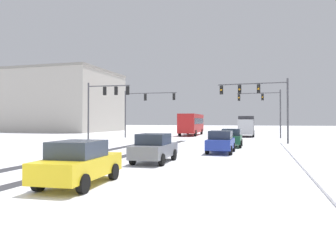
% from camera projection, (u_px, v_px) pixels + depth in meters
% --- Properties ---
extents(wheel_track_left_lane, '(0.91, 30.70, 0.01)m').
position_uv_depth(wheel_track_left_lane, '(96.00, 152.00, 23.75)').
color(wheel_track_left_lane, '#38383D').
rests_on(wheel_track_left_lane, ground).
extents(wheel_track_right_lane, '(0.78, 30.70, 0.01)m').
position_uv_depth(wheel_track_right_lane, '(134.00, 154.00, 22.92)').
color(wheel_track_right_lane, '#38383D').
rests_on(wheel_track_right_lane, ground).
extents(sidewalk_kerb_right, '(4.00, 30.70, 0.12)m').
position_uv_depth(sidewalk_kerb_right, '(334.00, 161.00, 18.08)').
color(sidewalk_kerb_right, white).
rests_on(sidewalk_kerb_right, ground).
extents(traffic_signal_far_right, '(5.80, 0.54, 6.50)m').
position_uv_depth(traffic_signal_far_right, '(265.00, 104.00, 43.53)').
color(traffic_signal_far_right, '#47474C').
rests_on(traffic_signal_far_right, ground).
extents(traffic_signal_far_left, '(7.44, 0.45, 6.50)m').
position_uv_depth(traffic_signal_far_left, '(143.00, 103.00, 44.10)').
color(traffic_signal_far_left, '#47474C').
rests_on(traffic_signal_far_left, ground).
extents(traffic_signal_near_right, '(6.92, 0.72, 6.50)m').
position_uv_depth(traffic_signal_near_right, '(258.00, 96.00, 32.32)').
color(traffic_signal_near_right, '#47474C').
rests_on(traffic_signal_near_right, ground).
extents(traffic_signal_near_left, '(4.85, 0.64, 6.50)m').
position_uv_depth(traffic_signal_near_left, '(105.00, 98.00, 34.78)').
color(traffic_signal_near_left, '#47474C').
rests_on(traffic_signal_near_left, ground).
extents(car_dark_green_lead, '(1.90, 4.13, 1.62)m').
position_uv_depth(car_dark_green_lead, '(231.00, 138.00, 28.84)').
color(car_dark_green_lead, '#194C2D').
rests_on(car_dark_green_lead, ground).
extents(car_blue_second, '(1.84, 4.10, 1.62)m').
position_uv_depth(car_blue_second, '(221.00, 142.00, 23.36)').
color(car_blue_second, '#233899').
rests_on(car_blue_second, ground).
extents(car_grey_third, '(1.88, 4.12, 1.62)m').
position_uv_depth(car_grey_third, '(154.00, 148.00, 18.12)').
color(car_grey_third, slate).
rests_on(car_grey_third, ground).
extents(car_yellow_cab_fourth, '(2.02, 4.19, 1.62)m').
position_uv_depth(car_yellow_cab_fourth, '(79.00, 163.00, 11.73)').
color(car_yellow_cab_fourth, yellow).
rests_on(car_yellow_cab_fourth, ground).
extents(bus_oncoming, '(3.05, 11.10, 3.38)m').
position_uv_depth(bus_oncoming, '(192.00, 123.00, 51.77)').
color(bus_oncoming, '#B21E1E').
rests_on(bus_oncoming, ground).
extents(box_truck_delivery, '(2.39, 7.43, 3.02)m').
position_uv_depth(box_truck_delivery, '(246.00, 125.00, 47.65)').
color(box_truck_delivery, '#B7BABF').
rests_on(box_truck_delivery, ground).
extents(office_building_far_left_block, '(22.05, 19.76, 13.13)m').
position_uv_depth(office_building_far_left_block, '(62.00, 102.00, 71.26)').
color(office_building_far_left_block, '#B2ADA3').
rests_on(office_building_far_left_block, ground).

